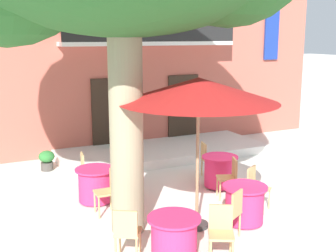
# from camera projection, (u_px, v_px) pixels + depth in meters

# --- Properties ---
(ground_plane) EXTENTS (120.00, 120.00, 0.00)m
(ground_plane) POSITION_uv_depth(u_px,v_px,m) (238.00, 195.00, 9.95)
(ground_plane) COLOR silver
(building_facade) EXTENTS (13.00, 5.09, 7.50)m
(building_facade) POSITION_uv_depth(u_px,v_px,m) (124.00, 31.00, 15.30)
(building_facade) COLOR #BC5B4C
(building_facade) RESTS_ON ground
(entrance_step_platform) EXTENTS (6.24, 2.42, 0.25)m
(entrance_step_platform) POSITION_uv_depth(u_px,v_px,m) (163.00, 151.00, 13.22)
(entrance_step_platform) COLOR silver
(entrance_step_platform) RESTS_ON ground
(cafe_table_near_tree) EXTENTS (0.86, 0.86, 0.76)m
(cafe_table_near_tree) POSITION_uv_depth(u_px,v_px,m) (244.00, 204.00, 8.39)
(cafe_table_near_tree) COLOR #E52D66
(cafe_table_near_tree) RESTS_ON ground
(cafe_chair_near_tree_0) EXTENTS (0.55, 0.55, 0.91)m
(cafe_chair_near_tree_0) POSITION_uv_depth(u_px,v_px,m) (231.00, 211.00, 7.71)
(cafe_chair_near_tree_0) COLOR tan
(cafe_chair_near_tree_0) RESTS_ON ground
(cafe_chair_near_tree_1) EXTENTS (0.55, 0.55, 0.91)m
(cafe_chair_near_tree_1) POSITION_uv_depth(u_px,v_px,m) (256.00, 185.00, 9.02)
(cafe_chair_near_tree_1) COLOR tan
(cafe_chair_near_tree_1) RESTS_ON ground
(cafe_table_middle) EXTENTS (0.86, 0.86, 0.76)m
(cafe_table_middle) POSITION_uv_depth(u_px,v_px,m) (96.00, 185.00, 9.48)
(cafe_table_middle) COLOR #E52D66
(cafe_table_middle) RESTS_ON ground
(cafe_chair_middle_0) EXTENTS (0.42, 0.42, 0.91)m
(cafe_chair_middle_0) POSITION_uv_depth(u_px,v_px,m) (108.00, 189.00, 8.81)
(cafe_chair_middle_0) COLOR tan
(cafe_chair_middle_0) RESTS_ON ground
(cafe_chair_middle_1) EXTENTS (0.45, 0.45, 0.91)m
(cafe_chair_middle_1) POSITION_uv_depth(u_px,v_px,m) (87.00, 169.00, 10.13)
(cafe_chair_middle_1) COLOR tan
(cafe_chair_middle_1) RESTS_ON ground
(cafe_table_front) EXTENTS (0.86, 0.86, 0.76)m
(cafe_table_front) POSITION_uv_depth(u_px,v_px,m) (220.00, 171.00, 10.42)
(cafe_table_front) COLOR #E52D66
(cafe_table_front) RESTS_ON ground
(cafe_chair_front_0) EXTENTS (0.48, 0.48, 0.91)m
(cafe_chair_front_0) POSITION_uv_depth(u_px,v_px,m) (207.00, 157.00, 11.10)
(cafe_chair_front_0) COLOR tan
(cafe_chair_front_0) RESTS_ON ground
(cafe_chair_front_1) EXTENTS (0.52, 0.52, 0.91)m
(cafe_chair_front_1) POSITION_uv_depth(u_px,v_px,m) (230.00, 175.00, 9.67)
(cafe_chair_front_1) COLOR tan
(cafe_chair_front_1) RESTS_ON ground
(cafe_table_far_side) EXTENTS (0.86, 0.86, 0.76)m
(cafe_table_far_side) POSITION_uv_depth(u_px,v_px,m) (174.00, 238.00, 6.96)
(cafe_table_far_side) COLOR #E52D66
(cafe_table_far_side) RESTS_ON ground
(cafe_chair_far_side_0) EXTENTS (0.55, 0.55, 0.91)m
(cafe_chair_far_side_0) POSITION_uv_depth(u_px,v_px,m) (127.00, 231.00, 6.93)
(cafe_chair_far_side_0) COLOR tan
(cafe_chair_far_side_0) RESTS_ON ground
(cafe_chair_far_side_1) EXTENTS (0.54, 0.54, 0.91)m
(cafe_chair_far_side_1) POSITION_uv_depth(u_px,v_px,m) (221.00, 229.00, 6.97)
(cafe_chair_far_side_1) COLOR tan
(cafe_chair_far_side_1) RESTS_ON ground
(cafe_umbrella) EXTENTS (2.90, 2.90, 2.85)m
(cafe_umbrella) POSITION_uv_depth(u_px,v_px,m) (199.00, 91.00, 7.76)
(cafe_umbrella) COLOR #997A56
(cafe_umbrella) RESTS_ON ground
(ground_planter_left) EXTENTS (0.42, 0.42, 0.54)m
(ground_planter_left) POSITION_uv_depth(u_px,v_px,m) (47.00, 159.00, 11.73)
(ground_planter_left) COLOR #47423D
(ground_planter_left) RESTS_ON ground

